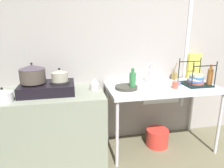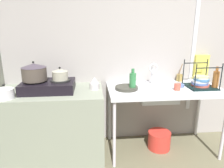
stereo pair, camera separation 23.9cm
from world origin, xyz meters
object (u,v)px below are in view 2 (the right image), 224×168
Objects in this scene: faucet at (153,70)px; small_bowl_on_drainboard at (180,85)px; bottle_by_sink at (133,81)px; cereal_box at (201,68)px; pot_beside_stove at (4,92)px; utensil_jar at (179,77)px; cup_by_rack at (177,87)px; stove at (48,86)px; frying_pan at (126,88)px; pot_on_right_burner at (60,74)px; pot_on_left_burner at (34,72)px; dish_rack at (200,82)px; bucket_on_floor at (159,140)px; percolator at (94,84)px; bottle_by_rack at (216,79)px; sink_basin at (157,94)px.

small_bowl_on_drainboard is (0.30, -0.12, -0.17)m from faucet.
bottle_by_sink is 0.72× the size of cereal_box.
utensil_jar is at bearing 13.37° from pot_beside_stove.
cereal_box is (0.98, 0.33, 0.07)m from bottle_by_sink.
cup_by_rack is at bearing 2.93° from pot_beside_stove.
stove is 0.88m from frying_pan.
pot_on_right_burner is at bearing 175.10° from cup_by_rack.
pot_on_left_burner is 0.98× the size of faucet.
bucket_on_floor is (-0.45, 0.03, -0.77)m from dish_rack.
bucket_on_floor is at bearing -50.65° from faucet.
pot_beside_stove is at bearing -173.30° from bottle_by_sink.
pot_on_left_burner is 1.09m from bottle_by_sink.
percolator is 1.26m from dish_rack.
stove is 1.95m from cereal_box.
stove is 1.74× the size of dish_rack.
stove is 2.10× the size of faucet.
cereal_box reaches higher than faucet.
bottle_by_rack is at bearing -86.05° from cereal_box.
sink_basin is (0.73, -0.05, -0.14)m from percolator.
sink_basin is at bearing -3.60° from percolator.
small_bowl_on_drainboard is 0.36× the size of bucket_on_floor.
pot_on_left_burner reaches higher than pot_beside_stove.
bucket_on_floor is (-0.12, 0.12, -0.75)m from cup_by_rack.
pot_on_right_burner is 1.70× the size of small_bowl_on_drainboard.
bottle_by_sink is 0.90m from bucket_on_floor.
bottle_by_sink is at bearing -170.73° from bucket_on_floor.
cereal_box is (1.05, 0.30, 0.15)m from frying_pan.
faucet is (0.72, 0.12, 0.12)m from percolator.
bottle_by_sink is at bearing -177.08° from sink_basin.
utensil_jar reaches higher than stove.
stove reaches higher than frying_pan.
frying_pan is (1.02, -0.02, -0.21)m from pot_on_left_burner.
bucket_on_floor is (1.33, 0.01, -0.77)m from stove.
sink_basin is 0.35m from bottle_by_sink.
dish_rack is at bearing 2.26° from bottle_by_sink.
sink_basin is 0.51m from utensil_jar.
frying_pan is 1.05m from bottle_by_rack.
stove is 1.92m from bottle_by_rack.
bottle_by_sink is 0.86× the size of bucket_on_floor.
cup_by_rack is (1.45, -0.11, -0.02)m from stove.
sink_basin is 0.30m from small_bowl_on_drainboard.
cup_by_rack is at bearing -7.57° from percolator.
dish_rack reaches higher than stove.
pot_on_right_burner is 0.75× the size of utensil_jar.
pot_beside_stove is 1.31× the size of percolator.
bottle_by_rack reaches higher than pot_beside_stove.
bottle_by_sink is at bearing 178.13° from bottle_by_rack.
dish_rack is 0.89m from bucket_on_floor.
stove is 3.98× the size of percolator.
sink_basin is 1.31× the size of dish_rack.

